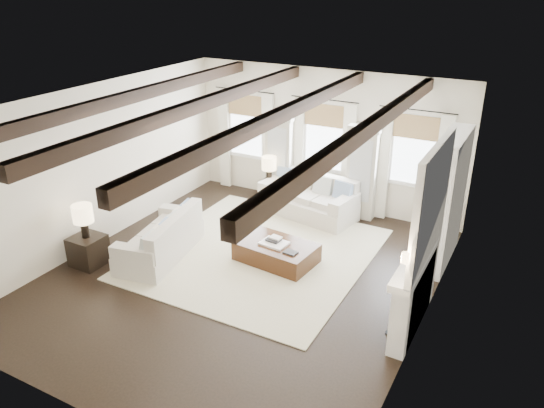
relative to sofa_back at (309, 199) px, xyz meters
The scene contains 16 objects.
ground 3.07m from the sofa_back, 89.42° to the right, with size 7.50×7.50×0.00m, color black.
room_shell 2.74m from the sofa_back, 70.09° to the right, with size 6.54×7.54×3.22m.
area_rug 2.21m from the sofa_back, 93.12° to the right, with size 4.16×4.46×0.02m, color beige.
sofa_back is the anchor object (origin of this frame).
sofa_left 3.56m from the sofa_back, 118.19° to the right, with size 1.30×2.19×0.88m.
ottoman 2.30m from the sofa_back, 81.26° to the right, with size 1.47×0.92×0.39m, color black.
tray 2.33m from the sofa_back, 82.07° to the right, with size 0.50×0.38×0.04m, color white.
book_lower 2.28m from the sofa_back, 82.92° to the right, with size 0.26×0.20×0.04m, color #262628.
book_upper 2.24m from the sofa_back, 82.16° to the right, with size 0.22×0.17×0.03m, color beige.
book_loose 2.59m from the sofa_back, 73.12° to the right, with size 0.24×0.18×0.03m, color #262628.
side_table_front 4.88m from the sofa_back, 124.20° to the right, with size 0.57×0.57×0.57m, color black.
lamp_front 4.92m from the sofa_back, 124.20° to the right, with size 0.38×0.38×0.65m.
side_table_back 1.11m from the sofa_back, behind, with size 0.39×0.39×0.58m, color black.
lamp_back 1.26m from the sofa_back, behind, with size 0.35×0.35×0.60m.
candlestick_near 4.49m from the sofa_back, 49.28° to the right, with size 0.15×0.15×0.73m.
candlestick_far 4.03m from the sofa_back, 43.39° to the right, with size 0.15×0.15×0.72m.
Camera 1 is at (4.46, -7.10, 5.13)m, focal length 35.00 mm.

